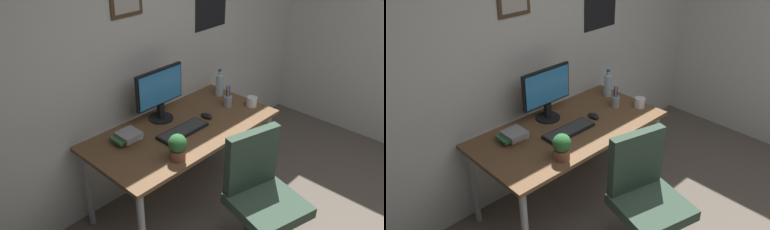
{
  "view_description": "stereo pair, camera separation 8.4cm",
  "coord_description": "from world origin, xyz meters",
  "views": [
    {
      "loc": [
        -1.9,
        -0.23,
        2.3
      ],
      "look_at": [
        -0.03,
        1.58,
        0.88
      ],
      "focal_mm": 36.88,
      "sensor_mm": 36.0,
      "label": 1
    },
    {
      "loc": [
        -1.84,
        -0.29,
        2.3
      ],
      "look_at": [
        -0.03,
        1.58,
        0.88
      ],
      "focal_mm": 36.88,
      "sensor_mm": 36.0,
      "label": 2
    }
  ],
  "objects": [
    {
      "name": "wall_back",
      "position": [
        0.0,
        2.15,
        1.3
      ],
      "size": [
        4.4,
        0.1,
        2.6
      ],
      "color": "silver",
      "rests_on": "ground_plane"
    },
    {
      "name": "desk",
      "position": [
        -0.03,
        1.68,
        0.65
      ],
      "size": [
        1.55,
        0.78,
        0.73
      ],
      "color": "brown",
      "rests_on": "ground_plane"
    },
    {
      "name": "office_chair",
      "position": [
        -0.03,
        0.92,
        0.53
      ],
      "size": [
        0.58,
        0.58,
        0.95
      ],
      "color": "#334738",
      "rests_on": "ground_plane"
    },
    {
      "name": "monitor",
      "position": [
        -0.05,
        1.91,
        0.97
      ],
      "size": [
        0.46,
        0.2,
        0.43
      ],
      "color": "black",
      "rests_on": "desk"
    },
    {
      "name": "keyboard",
      "position": [
        -0.08,
        1.63,
        0.74
      ],
      "size": [
        0.43,
        0.15,
        0.03
      ],
      "color": "black",
      "rests_on": "desk"
    },
    {
      "name": "computer_mouse",
      "position": [
        0.22,
        1.65,
        0.75
      ],
      "size": [
        0.06,
        0.11,
        0.04
      ],
      "color": "black",
      "rests_on": "desk"
    },
    {
      "name": "water_bottle",
      "position": [
        0.62,
        1.86,
        0.83
      ],
      "size": [
        0.07,
        0.07,
        0.25
      ],
      "color": "silver",
      "rests_on": "desk"
    },
    {
      "name": "coffee_mug_near",
      "position": [
        0.65,
        1.51,
        0.77
      ],
      "size": [
        0.13,
        0.09,
        0.09
      ],
      "color": "white",
      "rests_on": "desk"
    },
    {
      "name": "potted_plant",
      "position": [
        -0.36,
        1.4,
        0.83
      ],
      "size": [
        0.13,
        0.13,
        0.19
      ],
      "color": "brown",
      "rests_on": "desk"
    },
    {
      "name": "pen_cup",
      "position": [
        0.5,
        1.66,
        0.78
      ],
      "size": [
        0.07,
        0.07,
        0.2
      ],
      "color": "#9EA0A5",
      "rests_on": "desk"
    },
    {
      "name": "book_stack_left",
      "position": [
        -0.45,
        1.83,
        0.77
      ],
      "size": [
        0.22,
        0.17,
        0.08
      ],
      "color": "silver",
      "rests_on": "desk"
    }
  ]
}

